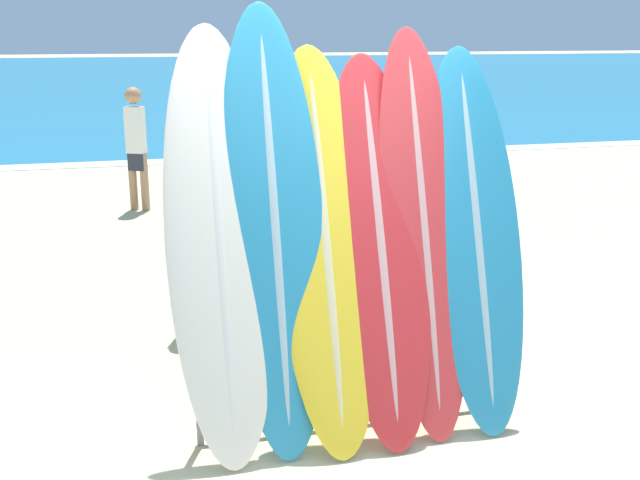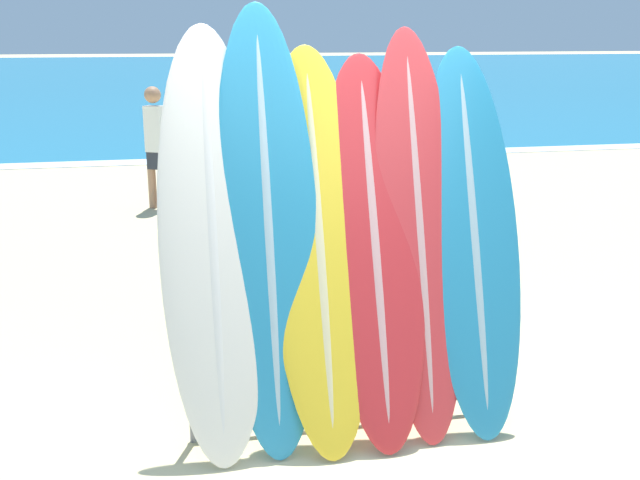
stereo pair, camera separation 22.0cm
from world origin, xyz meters
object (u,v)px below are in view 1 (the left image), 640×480
Objects in this scene: surfboard_slot_3 at (380,248)px; person_mid_beach at (197,218)px; surfboard_slot_1 at (275,229)px; person_far_left at (364,186)px; surfboard_slot_2 at (325,247)px; surfboard_slot_0 at (220,244)px; surfboard_rack at (353,349)px; surfboard_slot_5 at (476,238)px; person_near_water at (136,144)px; surfboard_slot_4 at (423,232)px.

surfboard_slot_3 is 1.34× the size of person_mid_beach.
surfboard_slot_3 is at bearing -2.80° from surfboard_slot_1.
surfboard_slot_2 is at bearing 120.69° from person_far_left.
surfboard_slot_3 is (0.90, -0.02, -0.08)m from surfboard_slot_0.
surfboard_slot_1 is (-0.44, 0.07, 0.73)m from surfboard_rack.
surfboard_slot_1 is at bearing 115.50° from person_far_left.
surfboard_slot_1 is 1.20m from surfboard_slot_5.
surfboard_slot_1 is at bearing 178.78° from surfboard_slot_5.
surfboard_slot_0 is at bearing 175.73° from surfboard_rack.
surfboard_slot_1 is 1.81m from person_mid_beach.
surfboard_slot_3 reaches higher than person_mid_beach.
person_mid_beach is 1.87m from person_far_left.
surfboard_slot_0 is 0.59m from surfboard_slot_2.
surfboard_slot_1 reaches higher than person_near_water.
surfboard_slot_1 is at bearing 2.35° from surfboard_slot_0.
person_far_left is (1.06, 2.69, -0.24)m from surfboard_slot_2.
person_mid_beach is at bearing 111.52° from surfboard_rack.
surfboard_slot_4 is (1.18, 0.01, -0.01)m from surfboard_slot_0.
surfboard_rack is at bearing -8.79° from surfboard_slot_1.
person_far_left is at bearing 58.44° from surfboard_slot_0.
surfboard_slot_0 reaches higher than person_mid_beach.
surfboard_rack is at bearing -171.70° from surfboard_slot_4.
surfboard_slot_4 is at bearing -0.32° from surfboard_slot_1.
surfboard_rack is 1.00m from surfboard_slot_0.
surfboard_slot_1 is 1.51× the size of person_mid_beach.
person_near_water is (-0.98, 5.99, -0.23)m from surfboard_slot_2.
person_mid_beach is (-0.88, 1.79, -0.20)m from surfboard_slot_3.
person_near_water is at bearing -6.06° from person_far_left.
surfboard_slot_0 is 0.31m from surfboard_slot_1.
surfboard_rack is 1.16× the size of person_far_left.
person_far_left reaches higher than surfboard_rack.
surfboard_slot_2 is at bearing -0.63° from surfboard_slot_0.
surfboard_slot_4 is 2.73m from person_far_left.
surfboard_slot_2 is 6.08m from person_near_water.
surfboard_slot_3 is 1.36× the size of person_far_left.
surfboard_slot_3 is 2.81m from person_far_left.
surfboard_slot_5 is 1.36× the size of person_mid_beach.
surfboard_slot_4 is at bearing -29.98° from person_mid_beach.
surfboard_slot_0 is at bearing -179.63° from surfboard_slot_4.
surfboard_slot_0 reaches higher than surfboard_slot_2.
person_mid_beach is (-0.28, 1.76, -0.34)m from surfboard_slot_1.
surfboard_slot_0 is 1.46× the size of person_near_water.
surfboard_slot_1 reaches higher than surfboard_rack.
surfboard_slot_5 reaches higher than person_mid_beach.
surfboard_slot_3 is 2.00m from person_mid_beach.
surfboard_slot_5 is at bearing -0.50° from surfboard_slot_0.
surfboard_slot_2 is 1.01× the size of surfboard_slot_5.
surfboard_slot_5 is at bearing -0.41° from surfboard_slot_2.
surfboard_slot_2 is 0.96× the size of surfboard_slot_4.
surfboard_slot_4 reaches higher than surfboard_slot_2.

